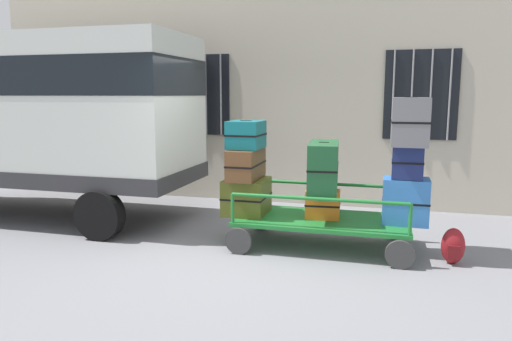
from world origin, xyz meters
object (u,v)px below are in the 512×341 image
Objects in this scene: suitcase_left_middle at (246,164)px; suitcase_center_top at (410,121)px; van at (41,109)px; suitcase_left_top at (246,135)px; suitcase_left_bottom at (247,196)px; suitcase_midleft_middle at (324,166)px; suitcase_center_bottom at (405,201)px; backpack at (453,246)px; suitcase_center_middle at (407,161)px; luggage_cart at (322,223)px; suitcase_midleft_bottom at (323,204)px.

suitcase_center_top reaches higher than suitcase_left_middle.
van is 3.62m from suitcase_left_top.
suitcase_center_top is at bearing -0.54° from suitcase_left_bottom.
suitcase_left_middle is at bearing -177.45° from suitcase_midleft_middle.
suitcase_left_bottom is 1.13m from suitcase_midleft_middle.
suitcase_left_top is (0.00, -0.02, 0.84)m from suitcase_left_bottom.
suitcase_center_top is (5.66, -0.44, -0.08)m from van.
suitcase_left_bottom is at bearing -179.20° from suitcase_center_bottom.
suitcase_left_top is at bearing 175.63° from backpack.
suitcase_left_middle is at bearing -178.28° from suitcase_center_middle.
luggage_cart is 0.25m from suitcase_midleft_bottom.
luggage_cart is at bearing 171.68° from backpack.
luggage_cart is 3.94× the size of suitcase_center_bottom.
suitcase_center_middle is at bearing 0.83° from suitcase_midleft_bottom.
backpack is at bearing -4.28° from suitcase_left_middle.
suitcase_midleft_bottom is 1.20m from suitcase_center_middle.
suitcase_center_bottom is (2.08, 0.05, -0.80)m from suitcase_left_top.
suitcase_left_middle is 1.79× the size of suitcase_center_middle.
suitcase_left_bottom is (-1.04, -0.01, 0.30)m from luggage_cart.
suitcase_left_bottom is 2.33m from suitcase_center_top.
suitcase_center_bottom is at bearing 0.63° from suitcase_midleft_middle.
van reaches higher than suitcase_left_bottom.
suitcase_center_bottom is (1.04, 0.01, 0.10)m from suitcase_midleft_bottom.
suitcase_left_middle is at bearing -179.75° from suitcase_center_top.
suitcase_left_bottom reaches higher than luggage_cart.
suitcase_center_middle is 1.15m from backpack.
suitcase_left_top reaches higher than luggage_cart.
suitcase_left_bottom is (3.58, -0.43, -1.14)m from van.
suitcase_center_middle is (1.04, 0.01, 0.61)m from suitcase_midleft_bottom.
suitcase_midleft_bottom is at bearing -179.44° from suitcase_center_bottom.
suitcase_left_top is 0.67× the size of suitcase_center_top.
van reaches higher than suitcase_center_top.
suitcase_center_top is (1.04, -0.04, 1.11)m from suitcase_midleft_bottom.
suitcase_left_middle is at bearing -177.38° from suitcase_midleft_bottom.
suitcase_center_top is (1.04, -0.03, 1.36)m from luggage_cart.
suitcase_left_top is 1.24× the size of suitcase_center_middle.
luggage_cart is 3.06× the size of suitcase_left_middle.
suitcase_left_top is at bearing 90.00° from suitcase_left_middle.
van is at bearing 175.51° from suitcase_center_top.
suitcase_midleft_middle is (1.04, 0.02, 0.45)m from suitcase_left_bottom.
van is 2.17× the size of luggage_cart.
suitcase_center_middle is at bearing 0.93° from suitcase_left_bottom.
van reaches higher than backpack.
suitcase_midleft_middle is 1.83m from backpack.
backpack is (0.56, -0.21, -1.47)m from suitcase_center_top.
suitcase_left_bottom is at bearing 175.10° from backpack.
suitcase_center_top is (2.08, -0.02, 1.05)m from suitcase_left_bottom.
suitcase_midleft_bottom is at bearing -179.17° from suitcase_center_middle.
van is 6.39× the size of suitcase_center_top.
suitcase_midleft_middle is at bearing 171.33° from backpack.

